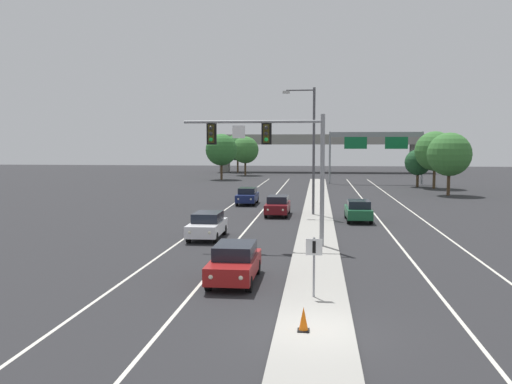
{
  "coord_description": "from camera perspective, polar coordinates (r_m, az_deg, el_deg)",
  "views": [
    {
      "loc": [
        0.07,
        -16.49,
        5.73
      ],
      "look_at": [
        -3.2,
        12.55,
        3.2
      ],
      "focal_mm": 38.96,
      "sensor_mm": 36.0,
      "label": 1
    }
  ],
  "objects": [
    {
      "name": "median_sign_post",
      "position": [
        20.44,
        5.98,
        -6.77
      ],
      "size": [
        0.6,
        0.1,
        2.2
      ],
      "color": "gray",
      "rests_on": "median_island"
    },
    {
      "name": "street_lamp_median",
      "position": [
        44.16,
        5.66,
        5.0
      ],
      "size": [
        2.58,
        0.28,
        10.0
      ],
      "color": "#4C4C51",
      "rests_on": "median_island"
    },
    {
      "name": "lane_stripe_receding_center",
      "position": [
        42.14,
        12.68,
        -2.99
      ],
      "size": [
        0.14,
        100.0,
        0.01
      ],
      "primitive_type": "cube",
      "color": "silver",
      "rests_on": "ground"
    },
    {
      "name": "tree_far_right_a",
      "position": [
        75.03,
        17.89,
        4.01
      ],
      "size": [
        5.1,
        5.1,
        7.38
      ],
      "color": "#4C3823",
      "rests_on": "ground"
    },
    {
      "name": "ground_plane",
      "position": [
        17.46,
        6.03,
        -14.24
      ],
      "size": [
        260.0,
        260.0,
        0.0
      ],
      "primitive_type": "plane",
      "color": "#28282B"
    },
    {
      "name": "edge_stripe_right",
      "position": [
        42.63,
        17.1,
        -2.99
      ],
      "size": [
        0.14,
        100.0,
        0.01
      ],
      "primitive_type": "cube",
      "color": "silver",
      "rests_on": "ground"
    },
    {
      "name": "car_oncoming_red",
      "position": [
        23.3,
        -2.22,
        -7.22
      ],
      "size": [
        1.82,
        4.47,
        1.58
      ],
      "color": "maroon",
      "rests_on": "ground"
    },
    {
      "name": "tree_far_left_b",
      "position": [
        112.09,
        -1.89,
        4.6
      ],
      "size": [
        5.36,
        5.36,
        7.75
      ],
      "color": "#4C3823",
      "rests_on": "ground"
    },
    {
      "name": "car_oncoming_darkred",
      "position": [
        44.57,
        2.24,
        -1.38
      ],
      "size": [
        1.84,
        4.48,
        1.58
      ],
      "color": "#5B0F14",
      "rests_on": "ground"
    },
    {
      "name": "edge_stripe_left",
      "position": [
        42.65,
        -4.55,
        -2.78
      ],
      "size": [
        0.14,
        100.0,
        0.01
      ],
      "primitive_type": "cube",
      "color": "silver",
      "rests_on": "ground"
    },
    {
      "name": "traffic_cone_median_nose",
      "position": [
        17.06,
        4.9,
        -12.89
      ],
      "size": [
        0.36,
        0.36,
        0.74
      ],
      "color": "black",
      "rests_on": "median_island"
    },
    {
      "name": "overhead_signal_mast",
      "position": [
        30.52,
        2.14,
        4.24
      ],
      "size": [
        7.78,
        0.44,
        7.2
      ],
      "color": "gray",
      "rests_on": "median_island"
    },
    {
      "name": "car_oncoming_white",
      "position": [
        33.91,
        -5.03,
        -3.4
      ],
      "size": [
        1.82,
        4.47,
        1.58
      ],
      "color": "silver",
      "rests_on": "ground"
    },
    {
      "name": "car_oncoming_navy",
      "position": [
        52.8,
        -0.89,
        -0.39
      ],
      "size": [
        1.86,
        4.49,
        1.58
      ],
      "color": "#141E4C",
      "rests_on": "ground"
    },
    {
      "name": "overpass_bridge",
      "position": [
        113.5,
        6.41,
        4.94
      ],
      "size": [
        42.4,
        6.4,
        7.65
      ],
      "color": "gray",
      "rests_on": "ground"
    },
    {
      "name": "car_receding_green",
      "position": [
        41.95,
        10.45,
        -1.86
      ],
      "size": [
        1.86,
        4.49,
        1.58
      ],
      "color": "#195633",
      "rests_on": "ground"
    },
    {
      "name": "tree_far_right_c",
      "position": [
        77.31,
        16.28,
        2.93
      ],
      "size": [
        3.48,
        3.48,
        5.03
      ],
      "color": "#4C3823",
      "rests_on": "ground"
    },
    {
      "name": "median_island",
      "position": [
        34.95,
        6.24,
        -4.39
      ],
      "size": [
        2.4,
        110.0,
        0.15
      ],
      "primitive_type": "cube",
      "color": "#9E9B93",
      "rests_on": "ground"
    },
    {
      "name": "highway_sign_gantry",
      "position": [
        81.3,
        12.21,
        5.14
      ],
      "size": [
        13.28,
        0.42,
        7.5
      ],
      "color": "gray",
      "rests_on": "ground"
    },
    {
      "name": "tree_far_left_a",
      "position": [
        89.6,
        -3.58,
        4.35
      ],
      "size": [
        5.09,
        5.09,
        7.36
      ],
      "color": "#4C3823",
      "rests_on": "ground"
    },
    {
      "name": "lane_stripe_oncoming_center",
      "position": [
        42.16,
        -0.14,
        -2.86
      ],
      "size": [
        0.14,
        100.0,
        0.01
      ],
      "primitive_type": "cube",
      "color": "silver",
      "rests_on": "ground"
    },
    {
      "name": "tree_far_right_b",
      "position": [
        65.41,
        19.23,
        3.67
      ],
      "size": [
        4.85,
        4.85,
        7.02
      ],
      "color": "#4C3823",
      "rests_on": "ground"
    },
    {
      "name": "tree_far_left_c",
      "position": [
        101.69,
        -1.11,
        4.34
      ],
      "size": [
        4.93,
        4.93,
        7.13
      ],
      "color": "#4C3823",
      "rests_on": "ground"
    }
  ]
}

